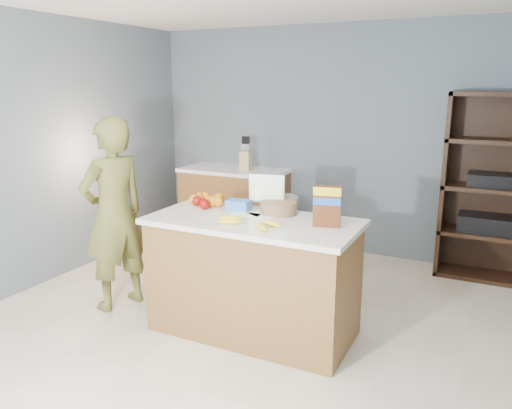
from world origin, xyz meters
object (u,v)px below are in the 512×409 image
at_px(shelving_unit, 492,191).
at_px(person, 114,215).
at_px(tv, 267,190).
at_px(cereal_box, 327,203).
at_px(counter_peninsula, 253,281).

relative_size(shelving_unit, person, 1.11).
xyz_separation_m(person, tv, (1.21, 0.41, 0.25)).
relative_size(tv, cereal_box, 0.99).
bearing_deg(cereal_box, counter_peninsula, -174.51).
bearing_deg(shelving_unit, cereal_box, -116.67).
xyz_separation_m(counter_peninsula, cereal_box, (0.55, 0.05, 0.65)).
distance_m(counter_peninsula, shelving_unit, 2.61).
bearing_deg(cereal_box, person, -175.28).
distance_m(counter_peninsula, cereal_box, 0.85).
distance_m(shelving_unit, cereal_box, 2.24).
height_order(shelving_unit, tv, shelving_unit).
xyz_separation_m(counter_peninsula, tv, (-0.03, 0.31, 0.64)).
relative_size(counter_peninsula, shelving_unit, 0.87).
height_order(shelving_unit, person, shelving_unit).
xyz_separation_m(shelving_unit, person, (-2.80, -2.14, -0.05)).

